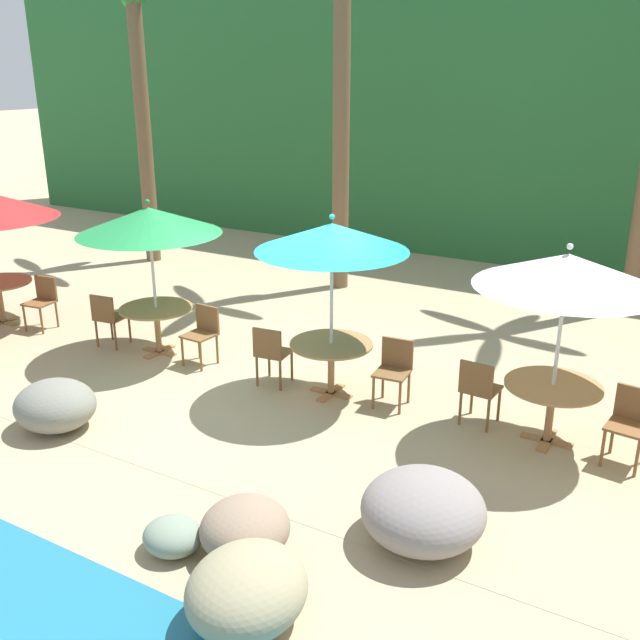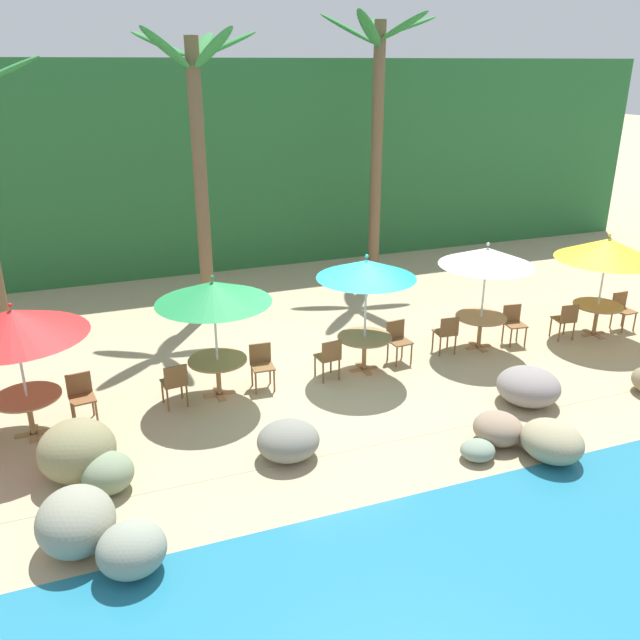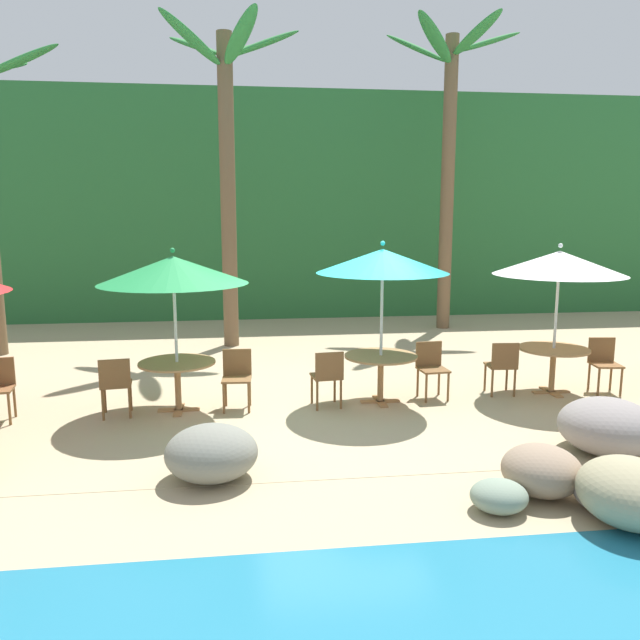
# 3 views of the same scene
# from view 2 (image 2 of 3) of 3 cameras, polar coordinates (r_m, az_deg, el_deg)

# --- Properties ---
(ground_plane) EXTENTS (120.00, 120.00, 0.00)m
(ground_plane) POSITION_cam_2_polar(r_m,az_deg,el_deg) (13.20, 1.52, -4.89)
(ground_plane) COLOR tan
(terrace_deck) EXTENTS (18.00, 5.20, 0.01)m
(terrace_deck) POSITION_cam_2_polar(r_m,az_deg,el_deg) (13.20, 1.52, -4.88)
(terrace_deck) COLOR tan
(terrace_deck) RESTS_ON ground
(foliage_backdrop) EXTENTS (28.00, 2.40, 6.00)m
(foliage_backdrop) POSITION_cam_2_polar(r_m,az_deg,el_deg) (20.64, -8.01, 13.34)
(foliage_backdrop) COLOR #286633
(foliage_backdrop) RESTS_ON ground
(rock_seawall) EXTENTS (16.48, 3.30, 1.01)m
(rock_seawall) POSITION_cam_2_polar(r_m,az_deg,el_deg) (10.23, 1.83, -10.96)
(rock_seawall) COLOR gray
(rock_seawall) RESTS_ON ground
(umbrella_red) EXTENTS (2.29, 2.29, 2.38)m
(umbrella_red) POSITION_cam_2_polar(r_m,az_deg,el_deg) (11.41, -25.20, -0.23)
(umbrella_red) COLOR silver
(umbrella_red) RESTS_ON ground
(dining_table_red) EXTENTS (1.10, 1.10, 0.74)m
(dining_table_red) POSITION_cam_2_polar(r_m,az_deg,el_deg) (11.96, -24.13, -6.58)
(dining_table_red) COLOR #A37547
(dining_table_red) RESTS_ON ground
(chair_red_seaward) EXTENTS (0.47, 0.48, 0.87)m
(chair_red_seaward) POSITION_cam_2_polar(r_m,az_deg,el_deg) (12.14, -20.12, -6.09)
(chair_red_seaward) COLOR brown
(chair_red_seaward) RESTS_ON ground
(umbrella_green) EXTENTS (2.11, 2.11, 2.38)m
(umbrella_green) POSITION_cam_2_polar(r_m,az_deg,el_deg) (11.81, -9.31, 2.42)
(umbrella_green) COLOR silver
(umbrella_green) RESTS_ON ground
(dining_table_green) EXTENTS (1.10, 1.10, 0.74)m
(dining_table_green) POSITION_cam_2_polar(r_m,az_deg,el_deg) (12.35, -8.91, -3.94)
(dining_table_green) COLOR #A37547
(dining_table_green) RESTS_ON ground
(chair_green_seaward) EXTENTS (0.44, 0.45, 0.87)m
(chair_green_seaward) POSITION_cam_2_polar(r_m,az_deg,el_deg) (12.60, -5.12, -3.72)
(chair_green_seaward) COLOR brown
(chair_green_seaward) RESTS_ON ground
(chair_green_inland) EXTENTS (0.47, 0.48, 0.87)m
(chair_green_inland) POSITION_cam_2_polar(r_m,az_deg,el_deg) (12.11, -12.55, -5.29)
(chair_green_inland) COLOR brown
(chair_green_inland) RESTS_ON ground
(umbrella_teal) EXTENTS (1.96, 1.96, 2.45)m
(umbrella_teal) POSITION_cam_2_polar(r_m,az_deg,el_deg) (12.69, 4.08, 4.45)
(umbrella_teal) COLOR silver
(umbrella_teal) RESTS_ON ground
(dining_table_teal) EXTENTS (1.10, 1.10, 0.74)m
(dining_table_teal) POSITION_cam_2_polar(r_m,az_deg,el_deg) (13.22, 3.90, -1.94)
(dining_table_teal) COLOR #A37547
(dining_table_teal) RESTS_ON ground
(chair_teal_seaward) EXTENTS (0.46, 0.46, 0.87)m
(chair_teal_seaward) POSITION_cam_2_polar(r_m,az_deg,el_deg) (13.74, 6.80, -1.57)
(chair_teal_seaward) COLOR brown
(chair_teal_seaward) RESTS_ON ground
(chair_teal_inland) EXTENTS (0.46, 0.47, 0.87)m
(chair_teal_inland) POSITION_cam_2_polar(r_m,az_deg,el_deg) (12.81, 0.81, -3.19)
(chair_teal_inland) COLOR brown
(chair_teal_inland) RESTS_ON ground
(umbrella_white) EXTENTS (2.02, 2.02, 2.39)m
(umbrella_white) POSITION_cam_2_polar(r_m,az_deg,el_deg) (14.19, 14.36, 5.38)
(umbrella_white) COLOR silver
(umbrella_white) RESTS_ON ground
(dining_table_white) EXTENTS (1.10, 1.10, 0.74)m
(dining_table_white) POSITION_cam_2_polar(r_m,az_deg,el_deg) (14.65, 13.84, -0.15)
(dining_table_white) COLOR #A37547
(dining_table_white) RESTS_ON ground
(chair_white_seaward) EXTENTS (0.47, 0.48, 0.87)m
(chair_white_seaward) POSITION_cam_2_polar(r_m,az_deg,el_deg) (15.15, 16.52, -0.10)
(chair_white_seaward) COLOR brown
(chair_white_seaward) RESTS_ON ground
(chair_white_inland) EXTENTS (0.45, 0.46, 0.87)m
(chair_white_inland) POSITION_cam_2_polar(r_m,az_deg,el_deg) (14.22, 11.00, -1.01)
(chair_white_inland) COLOR brown
(chair_white_inland) RESTS_ON ground
(umbrella_yellow) EXTENTS (2.22, 2.22, 2.40)m
(umbrella_yellow) POSITION_cam_2_polar(r_m,az_deg,el_deg) (15.79, 23.80, 5.69)
(umbrella_yellow) COLOR silver
(umbrella_yellow) RESTS_ON ground
(dining_table_yellow) EXTENTS (1.10, 1.10, 0.74)m
(dining_table_yellow) POSITION_cam_2_polar(r_m,az_deg,el_deg) (16.20, 23.04, 0.82)
(dining_table_yellow) COLOR #A37547
(dining_table_yellow) RESTS_ON ground
(chair_yellow_seaward) EXTENTS (0.43, 0.44, 0.87)m
(chair_yellow_seaward) POSITION_cam_2_polar(r_m,az_deg,el_deg) (16.88, 24.84, 0.97)
(chair_yellow_seaward) COLOR brown
(chair_yellow_seaward) RESTS_ON ground
(chair_yellow_inland) EXTENTS (0.47, 0.48, 0.87)m
(chair_yellow_inland) POSITION_cam_2_polar(r_m,az_deg,el_deg) (15.68, 20.66, 0.11)
(chair_yellow_inland) COLOR brown
(chair_yellow_inland) RESTS_ON ground
(palm_tree_second) EXTENTS (2.87, 2.92, 6.62)m
(palm_tree_second) POSITION_cam_2_polar(r_m,az_deg,el_deg) (15.83, -10.56, 15.29)
(palm_tree_second) COLOR brown
(palm_tree_second) RESTS_ON ground
(palm_tree_third) EXTENTS (3.17, 3.27, 7.14)m
(palm_tree_third) POSITION_cam_2_polar(r_m,az_deg,el_deg) (18.77, 5.09, 17.50)
(palm_tree_third) COLOR brown
(palm_tree_third) RESTS_ON ground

